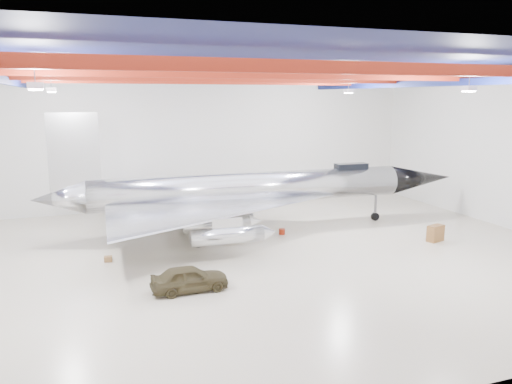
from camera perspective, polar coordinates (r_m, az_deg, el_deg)
name	(u,v)px	position (r m, az deg, el deg)	size (l,w,h in m)	color
floor	(243,258)	(29.39, -1.46, -7.59)	(40.00, 40.00, 0.00)	beige
wall_back	(188,142)	(42.58, -7.75, 5.64)	(40.00, 40.00, 0.00)	silver
ceiling	(242,65)	(27.93, -1.57, 14.35)	(40.00, 40.00, 0.00)	#0A0F38
ceiling_structure	(242,77)	(27.90, -1.56, 12.96)	(39.50, 29.50, 1.08)	maroon
jet_aircraft	(251,193)	(34.63, -0.58, -0.06)	(30.62, 18.06, 8.35)	silver
jeep	(190,278)	(24.71, -7.60, -9.76)	(1.50, 3.74, 1.27)	#3E361F
desk	(435,233)	(34.64, 19.83, -4.46)	(1.17, 0.58, 1.07)	brown
crate_ply	(108,259)	(30.02, -16.53, -7.34)	(0.44, 0.35, 0.31)	olive
toolbox_red	(160,228)	(36.08, -10.94, -4.01)	(0.46, 0.37, 0.32)	maroon
engine_drum	(240,234)	(33.59, -1.85, -4.82)	(0.49, 0.49, 0.44)	#59595B
parts_bin	(237,230)	(34.76, -2.13, -4.31)	(0.59, 0.47, 0.41)	olive
tool_chest	(282,231)	(34.34, 2.98, -4.53)	(0.43, 0.43, 0.39)	maroon
oil_barrel	(232,236)	(33.14, -2.76, -5.09)	(0.57, 0.45, 0.40)	olive
spares_box	(250,216)	(38.63, -0.64, -2.76)	(0.46, 0.46, 0.41)	#59595B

